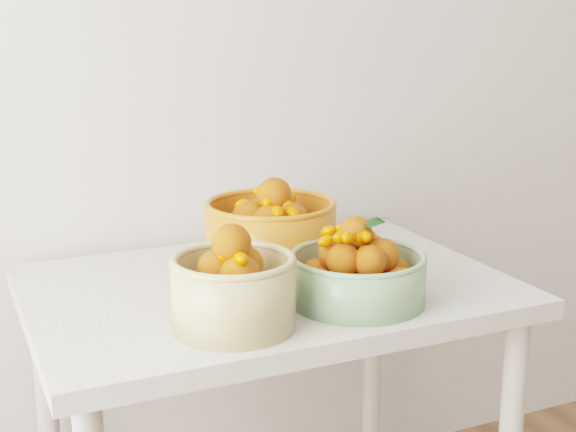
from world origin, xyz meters
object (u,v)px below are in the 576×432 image
table (267,324)px  bowl_green (358,273)px  bowl_cream (234,289)px  bowl_orange (271,234)px

table → bowl_green: bearing=-57.8°
bowl_cream → bowl_orange: bowl_orange is taller
bowl_green → bowl_orange: bowl_orange is taller
table → bowl_cream: size_ratio=3.80×
bowl_green → bowl_orange: 0.27m
table → bowl_cream: (-0.15, -0.21, 0.17)m
table → bowl_orange: bearing=61.2°
bowl_cream → table: bearing=54.0°
bowl_cream → bowl_green: (0.27, 0.03, -0.01)m
bowl_orange → table: bearing=-118.8°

